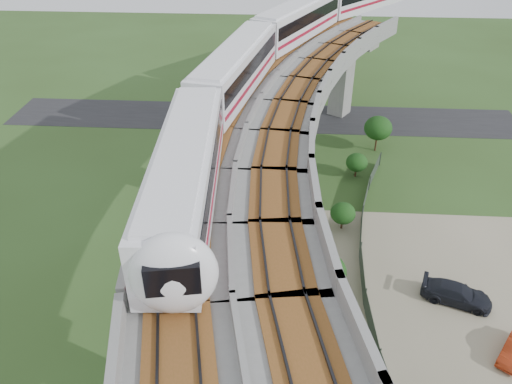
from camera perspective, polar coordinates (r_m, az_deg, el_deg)
ground at (r=35.16m, az=-1.87°, el=-12.10°), size 160.00×160.00×0.00m
dirt_lot at (r=35.50m, az=21.73°, el=-14.58°), size 18.00×26.00×0.04m
asphalt_road at (r=60.14m, az=0.79°, el=8.54°), size 60.00×8.00×0.03m
viaduct at (r=29.35m, az=5.31°, el=0.17°), size 19.58×73.98×11.40m
metro_train at (r=44.09m, az=4.07°, el=16.32°), size 21.68×58.54×3.64m
fence at (r=35.24m, az=14.45°, el=-11.60°), size 3.87×38.73×1.50m
tree_0 at (r=52.98m, az=13.78°, el=7.11°), size 2.85×2.85×3.82m
tree_1 at (r=48.27m, az=11.45°, el=3.33°), size 2.05×2.05×2.41m
tree_2 at (r=40.92m, az=9.90°, el=-2.41°), size 2.04×2.04×2.40m
tree_3 at (r=34.79m, az=8.04°, el=-8.98°), size 2.78×2.78×3.00m
tree_4 at (r=30.99m, az=9.81°, el=-16.02°), size 1.91×1.91×2.56m
car_dark at (r=37.07m, az=21.95°, el=-10.73°), size 4.98×3.29×1.34m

